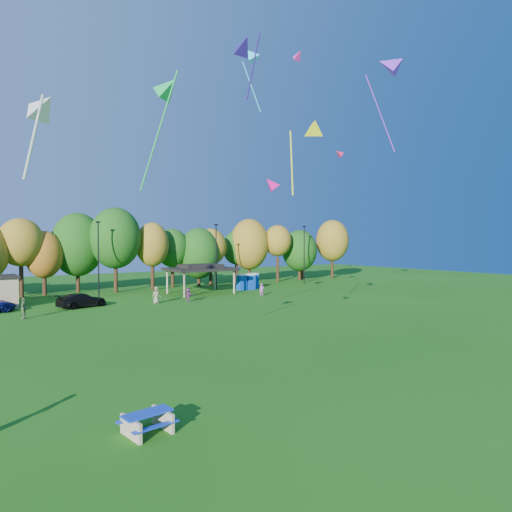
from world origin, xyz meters
TOP-DOWN VIEW (x-y plane):
  - ground at (0.00, 0.00)m, footprint 160.00×160.00m
  - tree_line at (-1.03, 45.51)m, footprint 93.57×10.55m
  - lamp_posts at (2.00, 40.00)m, footprint 64.50×0.25m
  - pavilion at (14.00, 37.00)m, footprint 8.20×6.20m
  - porta_potties at (21.83, 37.68)m, footprint 3.75×2.24m
  - picnic_table at (-7.39, 0.32)m, footprint 1.93×1.67m
  - car_d at (-1.61, 33.24)m, footprint 5.37×3.22m
  - far_person_1 at (-7.50, 29.00)m, footprint 0.94×1.17m
  - far_person_2 at (9.20, 30.81)m, footprint 0.63×1.48m
  - far_person_3 at (5.72, 31.49)m, footprint 0.94×0.65m
  - far_person_5 at (19.10, 30.63)m, footprint 0.66×0.55m
  - kite_0 at (-1.76, 11.13)m, footprint 3.36×3.93m
  - kite_1 at (2.18, 5.94)m, footprint 1.38×1.27m
  - kite_2 at (19.87, 12.23)m, footprint 3.71×4.80m
  - kite_5 at (3.20, 10.31)m, footprint 1.42×2.86m
  - kite_6 at (17.47, 21.86)m, footprint 1.27×1.60m
  - kite_7 at (13.70, 25.21)m, footprint 3.23×3.61m
  - kite_8 at (22.33, 20.75)m, footprint 1.38×1.23m
  - kite_10 at (7.45, 8.31)m, footprint 2.48×3.24m
  - kite_13 at (-10.14, 3.32)m, footprint 1.72×2.20m

SIDE VIEW (x-z plane):
  - ground at x=0.00m, z-range 0.00..0.00m
  - picnic_table at x=-7.39m, z-range 0.06..0.82m
  - car_d at x=-1.61m, z-range 0.00..1.46m
  - far_person_5 at x=19.10m, z-range 0.00..1.53m
  - far_person_2 at x=9.20m, z-range 0.00..1.54m
  - far_person_3 at x=5.72m, z-range 0.00..1.83m
  - far_person_1 at x=-7.50m, z-range 0.00..1.86m
  - porta_potties at x=21.83m, z-range 0.01..2.19m
  - pavilion at x=14.00m, z-range 1.34..5.11m
  - lamp_posts at x=2.00m, z-range 0.36..9.45m
  - tree_line at x=-1.03m, z-range 0.34..11.49m
  - kite_1 at x=2.18m, z-range 9.52..10.61m
  - kite_13 at x=-10.14m, z-range 9.99..13.51m
  - kite_10 at x=7.45m, z-range 11.63..17.21m
  - kite_0 at x=-1.76m, z-range 12.35..19.84m
  - kite_8 at x=22.33m, z-range 15.69..16.83m
  - kite_5 at x=3.20m, z-range 17.26..21.87m
  - kite_2 at x=19.87m, z-range 18.11..26.80m
  - kite_6 at x=17.47m, z-range 25.27..26.75m
  - kite_7 at x=13.70m, z-range 22.93..29.55m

